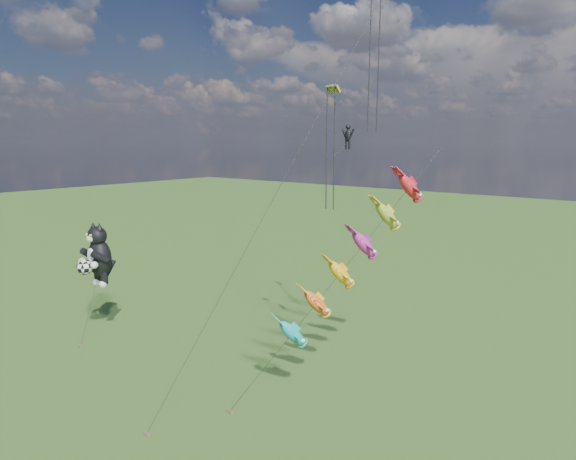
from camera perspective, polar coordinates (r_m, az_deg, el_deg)
The scene contains 4 objects.
ground at distance 43.07m, azimuth -23.18°, elevation -14.85°, with size 300.00×300.00×0.00m, color #1D4411.
cat_kite_rig at distance 46.73m, azimuth -21.69°, elevation -2.71°, with size 2.85×4.30×10.70m.
fish_windsock_rig at distance 33.64m, azimuth 7.56°, elevation -3.46°, with size 8.35×13.73×17.37m.
parafoil_rig at distance 34.63m, azimuth 6.84°, elevation 13.00°, with size 7.16×16.53×28.03m.
Camera 1 is at (35.06, -17.59, 17.79)m, focal length 30.00 mm.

